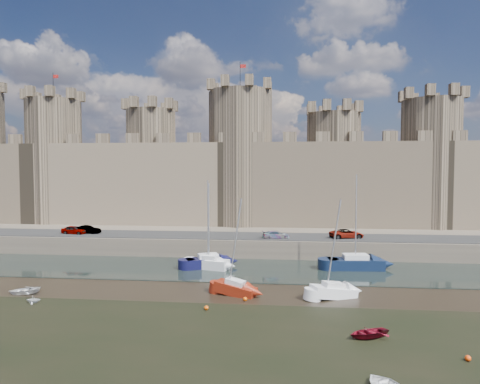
{
  "coord_description": "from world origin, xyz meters",
  "views": [
    {
      "loc": [
        9.62,
        -26.23,
        11.99
      ],
      "look_at": [
        4.65,
        22.0,
        9.45
      ],
      "focal_mm": 32.0,
      "sensor_mm": 36.0,
      "label": 1
    }
  ],
  "objects": [
    {
      "name": "ground",
      "position": [
        0.0,
        0.0,
        0.0
      ],
      "size": [
        160.0,
        160.0,
        0.0
      ],
      "primitive_type": "plane",
      "color": "black",
      "rests_on": "ground"
    },
    {
      "name": "water_channel",
      "position": [
        0.0,
        24.0,
        0.04
      ],
      "size": [
        160.0,
        12.0,
        0.08
      ],
      "primitive_type": "cube",
      "color": "black",
      "rests_on": "ground"
    },
    {
      "name": "quay",
      "position": [
        0.0,
        60.0,
        1.25
      ],
      "size": [
        160.0,
        60.0,
        2.5
      ],
      "primitive_type": "cube",
      "color": "#4C443A",
      "rests_on": "ground"
    },
    {
      "name": "road",
      "position": [
        0.0,
        34.0,
        2.55
      ],
      "size": [
        160.0,
        7.0,
        0.1
      ],
      "primitive_type": "cube",
      "color": "black",
      "rests_on": "quay"
    },
    {
      "name": "castle",
      "position": [
        -0.64,
        48.0,
        11.67
      ],
      "size": [
        108.5,
        11.0,
        29.0
      ],
      "color": "#42382B",
      "rests_on": "quay"
    },
    {
      "name": "car_0",
      "position": [
        -20.94,
        33.2,
        3.14
      ],
      "size": [
        3.98,
        2.13,
        1.29
      ],
      "primitive_type": "imported",
      "rotation": [
        0.0,
        0.0,
        1.41
      ],
      "color": "gray",
      "rests_on": "quay"
    },
    {
      "name": "car_1",
      "position": [
        -19.21,
        33.64,
        3.13
      ],
      "size": [
        3.88,
        1.47,
        1.26
      ],
      "primitive_type": "imported",
      "rotation": [
        0.0,
        0.0,
        1.61
      ],
      "color": "gray",
      "rests_on": "quay"
    },
    {
      "name": "car_2",
      "position": [
        8.55,
        32.32,
        3.04
      ],
      "size": [
        3.93,
        2.24,
        1.07
      ],
      "primitive_type": "imported",
      "rotation": [
        0.0,
        0.0,
        1.78
      ],
      "color": "gray",
      "rests_on": "quay"
    },
    {
      "name": "car_3",
      "position": [
        18.27,
        33.45,
        3.15
      ],
      "size": [
        5.05,
        3.27,
        1.29
      ],
      "primitive_type": "imported",
      "rotation": [
        0.0,
        0.0,
        1.83
      ],
      "color": "gray",
      "rests_on": "quay"
    },
    {
      "name": "sailboat_1",
      "position": [
        0.47,
        24.59,
        0.83
      ],
      "size": [
        5.69,
        4.01,
        10.64
      ],
      "rotation": [
        0.0,
        0.0,
        0.41
      ],
      "color": "black",
      "rests_on": "ground"
    },
    {
      "name": "sailboat_2",
      "position": [
        0.69,
        23.99,
        0.82
      ],
      "size": [
        5.08,
        3.04,
        10.28
      ],
      "rotation": [
        0.0,
        0.0,
        -0.27
      ],
      "color": "silver",
      "rests_on": "ground"
    },
    {
      "name": "sailboat_3",
      "position": [
        18.18,
        25.55,
        0.86
      ],
      "size": [
        6.65,
        3.02,
        11.34
      ],
      "rotation": [
        0.0,
        0.0,
        0.08
      ],
      "color": "#0E1A32",
      "rests_on": "ground"
    },
    {
      "name": "sailboat_4",
      "position": [
        5.04,
        13.86,
        0.7
      ],
      "size": [
        4.26,
        2.76,
        9.29
      ],
      "rotation": [
        0.0,
        0.0,
        -0.33
      ],
      "color": "maroon",
      "rests_on": "ground"
    },
    {
      "name": "sailboat_5",
      "position": [
        14.28,
        13.88,
        0.68
      ],
      "size": [
        4.61,
        3.24,
        9.27
      ],
      "rotation": [
        0.0,
        0.0,
        0.41
      ],
      "color": "white",
      "rests_on": "ground"
    },
    {
      "name": "dinghy_3",
      "position": [
        -12.74,
        9.47,
        0.34
      ],
      "size": [
        1.41,
        1.26,
        0.67
      ],
      "primitive_type": "imported",
      "rotation": [
        1.57,
        0.0,
        1.71
      ],
      "color": "silver",
      "rests_on": "ground"
    },
    {
      "name": "dinghy_4",
      "position": [
        15.64,
        4.45,
        0.31
      ],
      "size": [
        3.6,
        3.2,
        0.62
      ],
      "primitive_type": "imported",
      "rotation": [
        1.57,
        0.0,
        5.15
      ],
      "color": "maroon",
      "rests_on": "ground"
    },
    {
      "name": "dinghy_6",
      "position": [
        -15.28,
        12.0,
        0.31
      ],
      "size": [
        3.14,
        2.37,
        0.62
      ],
      "primitive_type": "imported",
      "rotation": [
        1.57,
        0.0,
        4.8
      ],
      "color": "silver",
      "rests_on": "ground"
    },
    {
      "name": "buoy_1",
      "position": [
        3.08,
        9.18,
        0.2
      ],
      "size": [
        0.39,
        0.39,
        0.39
      ],
      "primitive_type": "sphere",
      "color": "#DD4E09",
      "rests_on": "ground"
    },
    {
      "name": "buoy_3",
      "position": [
        6.15,
        12.0,
        0.19
      ],
      "size": [
        0.38,
        0.38,
        0.38
      ],
      "primitive_type": "sphere",
      "color": "#DF5009",
      "rests_on": "ground"
    },
    {
      "name": "buoy_5",
      "position": [
        21.14,
        1.24,
        0.19
      ],
      "size": [
        0.38,
        0.38,
        0.38
      ],
      "primitive_type": "sphere",
      "color": "#F4400A",
      "rests_on": "ground"
    }
  ]
}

